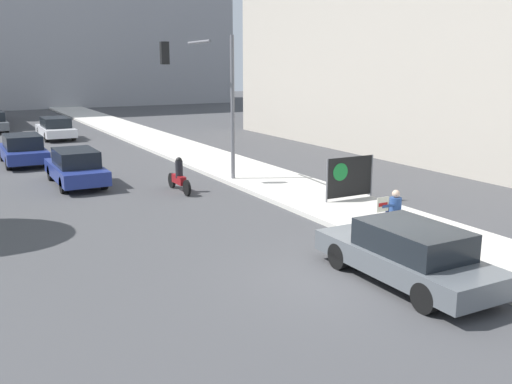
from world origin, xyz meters
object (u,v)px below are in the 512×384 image
seated_protester (397,210)px  parked_car_curbside (408,254)px  traffic_light_pole (208,84)px  motorcycle_on_road (179,177)px  car_on_road_midblock (23,149)px  car_on_road_distant (56,128)px  car_on_road_nearest (76,167)px  protest_banner (350,177)px

seated_protester → parked_car_curbside: bearing=-131.7°
seated_protester → traffic_light_pole: traffic_light_pole is taller
seated_protester → motorcycle_on_road: (-3.23, 8.51, -0.25)m
seated_protester → car_on_road_midblock: bearing=109.4°
traffic_light_pole → car_on_road_midblock: size_ratio=1.26×
motorcycle_on_road → car_on_road_midblock: bearing=115.4°
traffic_light_pole → car_on_road_distant: traffic_light_pole is taller
car_on_road_nearest → motorcycle_on_road: car_on_road_nearest is taller
seated_protester → parked_car_curbside: size_ratio=0.27×
car_on_road_nearest → parked_car_curbside: bearing=-73.3°
seated_protester → car_on_road_nearest: car_on_road_nearest is taller
traffic_light_pole → motorcycle_on_road: size_ratio=2.62×
car_on_road_nearest → car_on_road_midblock: car_on_road_nearest is taller
protest_banner → car_on_road_midblock: protest_banner is taller
protest_banner → parked_car_curbside: protest_banner is taller
car_on_road_distant → parked_car_curbside: bearing=-85.2°
parked_car_curbside → car_on_road_midblock: size_ratio=1.00×
parked_car_curbside → car_on_road_distant: size_ratio=0.96×
protest_banner → motorcycle_on_road: size_ratio=0.91×
protest_banner → car_on_road_midblock: 16.70m
motorcycle_on_road → car_on_road_nearest: bearing=134.9°
protest_banner → motorcycle_on_road: bearing=134.5°
protest_banner → car_on_road_distant: bearing=104.4°
seated_protester → protest_banner: protest_banner is taller
protest_banner → motorcycle_on_road: (-4.56, 4.63, -0.40)m
car_on_road_midblock → car_on_road_distant: (3.08, 9.14, -0.02)m
car_on_road_midblock → motorcycle_on_road: bearing=-64.6°
car_on_road_midblock → car_on_road_distant: car_on_road_midblock is taller
parked_car_curbside → car_on_road_midblock: car_on_road_midblock is taller
seated_protester → car_on_road_midblock: size_ratio=0.27×
protest_banner → traffic_light_pole: traffic_light_pole is taller
car_on_road_distant → motorcycle_on_road: (1.40, -18.56, -0.14)m
seated_protester → motorcycle_on_road: seated_protester is taller
traffic_light_pole → protest_banner: bearing=-61.3°
protest_banner → car_on_road_nearest: protest_banner is taller
traffic_light_pole → seated_protester: bearing=-80.1°
car_on_road_nearest → motorcycle_on_road: size_ratio=2.06×
traffic_light_pole → parked_car_curbside: traffic_light_pole is taller
car_on_road_nearest → car_on_road_midblock: size_ratio=0.99×
seated_protester → car_on_road_nearest: 13.37m
parked_car_curbside → car_on_road_nearest: size_ratio=1.01×
parked_car_curbside → car_on_road_distant: car_on_road_distant is taller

